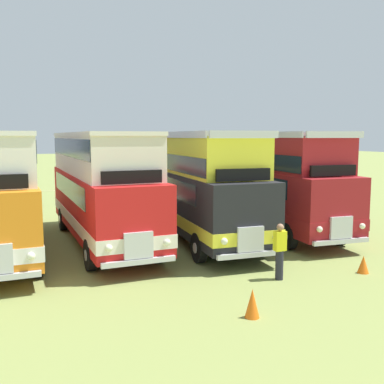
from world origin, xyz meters
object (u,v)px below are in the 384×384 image
(cone_mid_row, at_px, (363,264))
(marshal_person, at_px, (280,251))
(bus_eighth_in_row, at_px, (195,183))
(bus_ninth_in_row, at_px, (272,179))
(bus_seventh_in_row, at_px, (101,183))
(cone_near_end, at_px, (252,303))

(cone_mid_row, relative_size, marshal_person, 0.33)
(bus_eighth_in_row, relative_size, bus_ninth_in_row, 1.04)
(bus_seventh_in_row, bearing_deg, marshal_person, -57.95)
(cone_near_end, relative_size, marshal_person, 0.41)
(bus_seventh_in_row, bearing_deg, cone_near_end, -77.25)
(bus_ninth_in_row, height_order, marshal_person, bus_ninth_in_row)
(bus_ninth_in_row, bearing_deg, cone_mid_row, -96.68)
(bus_seventh_in_row, distance_m, cone_near_end, 9.43)
(bus_eighth_in_row, relative_size, marshal_person, 6.25)
(bus_ninth_in_row, relative_size, marshal_person, 5.99)
(marshal_person, bearing_deg, cone_mid_row, -8.17)
(cone_mid_row, height_order, marshal_person, marshal_person)
(bus_seventh_in_row, relative_size, bus_ninth_in_row, 1.01)
(cone_mid_row, bearing_deg, bus_ninth_in_row, 83.32)
(bus_eighth_in_row, xyz_separation_m, cone_near_end, (-1.91, -8.59, -2.01))
(bus_ninth_in_row, xyz_separation_m, cone_mid_row, (-0.81, -6.94, -2.08))
(bus_seventh_in_row, height_order, bus_eighth_in_row, bus_eighth_in_row)
(bus_seventh_in_row, relative_size, cone_near_end, 14.86)
(cone_near_end, bearing_deg, cone_mid_row, 20.17)
(cone_near_end, relative_size, cone_mid_row, 1.26)
(bus_eighth_in_row, bearing_deg, marshal_person, -87.64)
(cone_mid_row, bearing_deg, marshal_person, 171.83)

